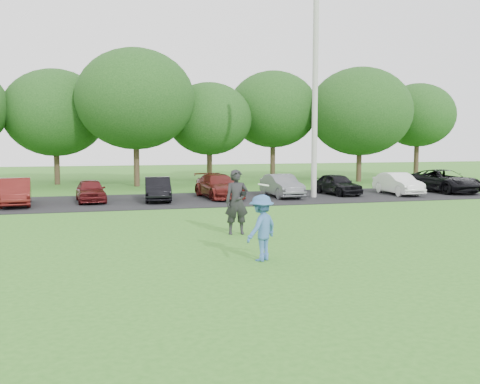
% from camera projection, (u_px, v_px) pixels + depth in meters
% --- Properties ---
extents(ground, '(100.00, 100.00, 0.00)m').
position_uv_depth(ground, '(275.00, 255.00, 13.70)').
color(ground, '#306D1F').
rests_on(ground, ground).
extents(parking_lot, '(32.00, 6.50, 0.03)m').
position_uv_depth(parking_lot, '(191.00, 200.00, 26.20)').
color(parking_lot, black).
rests_on(parking_lot, ground).
extents(utility_pole, '(0.28, 0.28, 10.13)m').
position_uv_depth(utility_pole, '(315.00, 97.00, 26.81)').
color(utility_pole, '#B0AFAA').
rests_on(utility_pole, ground).
extents(frisbee_player, '(1.20, 1.12, 1.92)m').
position_uv_depth(frisbee_player, '(262.00, 228.00, 13.04)').
color(frisbee_player, '#38629E').
rests_on(frisbee_player, ground).
extents(camera_bystander, '(0.78, 0.54, 2.03)m').
position_uv_depth(camera_bystander, '(237.00, 202.00, 16.66)').
color(camera_bystander, black).
rests_on(camera_bystander, ground).
extents(parked_cars, '(30.95, 4.73, 1.25)m').
position_uv_depth(parked_cars, '(218.00, 187.00, 26.53)').
color(parked_cars, '#581314').
rests_on(parked_cars, parking_lot).
extents(tree_row, '(42.39, 9.85, 8.64)m').
position_uv_depth(tree_row, '(188.00, 110.00, 35.50)').
color(tree_row, '#38281C').
rests_on(tree_row, ground).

